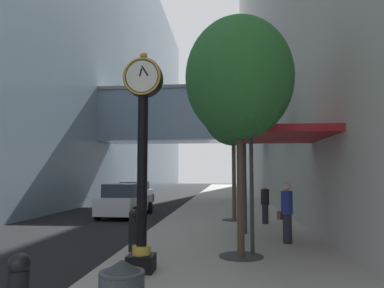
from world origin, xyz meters
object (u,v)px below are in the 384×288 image
object	(u,v)px
street_tree_near	(239,79)
pedestrian_walking	(287,211)
bollard_third	(133,229)
street_tree_mid_near	(233,110)
car_white_mid	(125,200)
pedestrian_by_clock	(265,202)
street_clock	(142,148)
car_silver_near	(135,193)

from	to	relation	value
street_tree_near	pedestrian_walking	distance (m)	4.24
bollard_third	pedestrian_walking	size ratio (longest dim) A/B	0.62
street_tree_mid_near	car_white_mid	bearing A→B (deg)	159.62
street_tree_near	pedestrian_walking	bearing A→B (deg)	52.58
car_white_mid	pedestrian_by_clock	bearing A→B (deg)	-24.55
street_clock	bollard_third	world-z (taller)	street_clock
street_tree_near	pedestrian_walking	world-z (taller)	street_tree_near
street_tree_near	car_silver_near	distance (m)	18.88
pedestrian_by_clock	car_white_mid	xyz separation A→B (m)	(-6.76, 3.09, -0.19)
bollard_third	street_tree_near	distance (m)	4.81
street_tree_near	street_tree_mid_near	size ratio (longest dim) A/B	0.93
street_tree_mid_near	pedestrian_walking	xyz separation A→B (m)	(1.43, -5.22, -3.96)
bollard_third	car_silver_near	world-z (taller)	car_silver_near
street_clock	car_white_mid	world-z (taller)	street_clock
street_tree_near	car_silver_near	xyz separation A→B (m)	(-7.03, 17.10, -3.83)
pedestrian_by_clock	street_tree_mid_near	bearing A→B (deg)	140.09
bollard_third	pedestrian_walking	xyz separation A→B (m)	(4.22, 1.57, 0.37)
car_white_mid	car_silver_near	bearing A→B (deg)	100.70
car_silver_near	car_white_mid	world-z (taller)	car_white_mid
pedestrian_by_clock	car_white_mid	size ratio (longest dim) A/B	0.37
bollard_third	pedestrian_by_clock	xyz separation A→B (m)	(4.04, 5.76, 0.29)
street_clock	car_silver_near	world-z (taller)	street_clock
bollard_third	street_tree_near	size ratio (longest dim) A/B	0.18
street_tree_near	pedestrian_by_clock	bearing A→B (deg)	78.41
street_clock	pedestrian_by_clock	world-z (taller)	street_clock
street_clock	street_tree_mid_near	xyz separation A→B (m)	(2.14, 8.67, 2.33)
bollard_third	car_silver_near	bearing A→B (deg)	104.13
bollard_third	street_tree_mid_near	distance (m)	8.53
pedestrian_walking	car_silver_near	world-z (taller)	pedestrian_walking
street_clock	car_silver_near	distance (m)	19.41
bollard_third	pedestrian_by_clock	bearing A→B (deg)	54.98
street_tree_mid_near	car_white_mid	distance (m)	7.26
bollard_third	pedestrian_walking	distance (m)	4.52
bollard_third	car_silver_near	xyz separation A→B (m)	(-4.23, 16.81, 0.06)
street_tree_mid_near	car_silver_near	xyz separation A→B (m)	(-7.03, 10.01, -4.27)
bollard_third	car_silver_near	distance (m)	17.33
pedestrian_walking	street_tree_near	bearing A→B (deg)	-127.42
pedestrian_by_clock	car_silver_near	distance (m)	13.80
street_tree_near	pedestrian_by_clock	world-z (taller)	street_tree_near
street_clock	pedestrian_walking	bearing A→B (deg)	44.04
street_clock	pedestrian_by_clock	size ratio (longest dim) A/B	2.87
pedestrian_by_clock	street_tree_near	bearing A→B (deg)	-101.59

